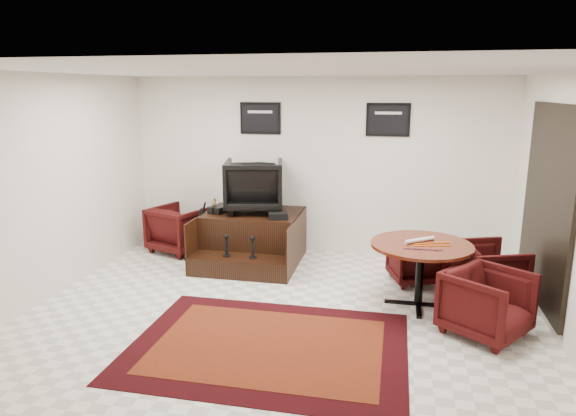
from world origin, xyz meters
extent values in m
plane|color=white|center=(0.00, 0.00, 0.00)|extent=(6.00, 6.00, 0.00)
cube|color=silver|center=(0.00, 2.50, 1.40)|extent=(6.00, 0.02, 2.80)
cube|color=silver|center=(0.00, -2.50, 1.40)|extent=(6.00, 0.02, 2.80)
cube|color=silver|center=(-3.00, 0.00, 1.40)|extent=(0.02, 5.00, 2.80)
cube|color=silver|center=(3.00, 0.00, 1.40)|extent=(0.02, 5.00, 2.80)
cube|color=white|center=(0.00, 0.00, 2.80)|extent=(6.00, 5.00, 0.02)
cube|color=black|center=(2.97, 0.70, 1.30)|extent=(0.05, 1.90, 2.30)
cube|color=black|center=(2.96, 0.70, 1.30)|extent=(0.02, 1.72, 2.12)
cube|color=black|center=(2.97, 0.70, 1.30)|extent=(0.03, 0.05, 2.12)
cube|color=black|center=(-0.90, 2.48, 2.15)|extent=(0.66, 0.03, 0.50)
cube|color=black|center=(-0.90, 2.46, 2.15)|extent=(0.58, 0.01, 0.42)
cube|color=silver|center=(-0.90, 2.46, 2.25)|extent=(0.40, 0.00, 0.04)
cube|color=black|center=(1.10, 2.48, 2.15)|extent=(0.66, 0.03, 0.50)
cube|color=black|center=(1.10, 2.46, 2.15)|extent=(0.58, 0.01, 0.42)
cube|color=silver|center=(1.10, 2.46, 2.25)|extent=(0.40, 0.00, 0.04)
cube|color=black|center=(0.04, -0.82, 0.00)|extent=(2.83, 2.12, 0.01)
cube|color=#521B0B|center=(0.04, -0.82, 0.01)|extent=(2.32, 1.62, 0.01)
cube|color=black|center=(-0.87, 1.88, 0.38)|extent=(1.46, 1.08, 0.76)
cube|color=black|center=(-0.87, 1.12, 0.14)|extent=(1.46, 0.43, 0.27)
cube|color=black|center=(-1.59, 1.66, 0.38)|extent=(0.02, 1.52, 0.76)
cube|color=black|center=(-0.14, 1.66, 0.38)|extent=(0.02, 1.52, 0.76)
cylinder|color=black|center=(-1.06, 1.12, 0.28)|extent=(0.11, 0.11, 0.02)
cylinder|color=black|center=(-1.06, 1.12, 0.41)|extent=(0.04, 0.04, 0.24)
sphere|color=black|center=(-1.06, 1.12, 0.57)|extent=(0.07, 0.07, 0.07)
cylinder|color=black|center=(-0.67, 1.12, 0.28)|extent=(0.11, 0.11, 0.02)
cylinder|color=black|center=(-0.67, 1.12, 0.41)|extent=(0.04, 0.04, 0.24)
sphere|color=black|center=(-0.67, 1.12, 0.57)|extent=(0.07, 0.07, 0.07)
imported|color=black|center=(-0.87, 1.93, 1.20)|extent=(1.02, 0.98, 0.89)
cube|color=black|center=(-1.43, 1.74, 0.81)|extent=(0.19, 0.30, 0.10)
cube|color=black|center=(-1.31, 1.70, 0.81)|extent=(0.19, 0.30, 0.10)
cube|color=black|center=(-0.39, 1.53, 0.80)|extent=(0.32, 0.26, 0.09)
imported|color=black|center=(-2.17, 2.02, 0.41)|extent=(1.01, 0.98, 0.83)
cylinder|color=#431009|center=(1.59, 0.58, 0.77)|extent=(1.21, 1.21, 0.04)
cylinder|color=black|center=(1.59, 0.58, 0.40)|extent=(0.10, 0.10, 0.71)
cube|color=black|center=(1.59, 0.58, 0.02)|extent=(0.81, 0.06, 0.03)
cube|color=black|center=(1.59, 0.58, 0.02)|extent=(0.06, 0.81, 0.03)
imported|color=black|center=(1.58, 1.39, 0.34)|extent=(0.82, 0.79, 0.68)
imported|color=black|center=(2.42, 0.94, 0.40)|extent=(0.95, 0.98, 0.80)
imported|color=black|center=(2.27, -0.07, 0.40)|extent=(1.04, 1.05, 0.80)
cylinder|color=silver|center=(1.57, 0.64, 0.82)|extent=(0.36, 0.30, 0.05)
cylinder|color=orange|center=(1.72, 0.50, 0.80)|extent=(0.44, 0.11, 0.01)
cylinder|color=orange|center=(1.72, 0.60, 0.80)|extent=(0.42, 0.17, 0.01)
cylinder|color=#4C1933|center=(1.42, 0.33, 0.80)|extent=(0.08, 0.07, 0.01)
cylinder|color=#4C1933|center=(1.48, 0.33, 0.80)|extent=(0.08, 0.07, 0.01)
cylinder|color=#4C1933|center=(1.54, 0.33, 0.80)|extent=(0.08, 0.07, 0.01)
cylinder|color=#4C1933|center=(1.60, 0.33, 0.80)|extent=(0.08, 0.07, 0.01)
cylinder|color=#4C1933|center=(1.66, 0.33, 0.80)|extent=(0.08, 0.07, 0.01)
cylinder|color=#4C1933|center=(1.72, 0.33, 0.80)|extent=(0.08, 0.07, 0.01)
cylinder|color=#4C1933|center=(1.78, 0.33, 0.80)|extent=(0.08, 0.07, 0.01)
camera|label=1|loc=(1.25, -5.52, 2.60)|focal=32.00mm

